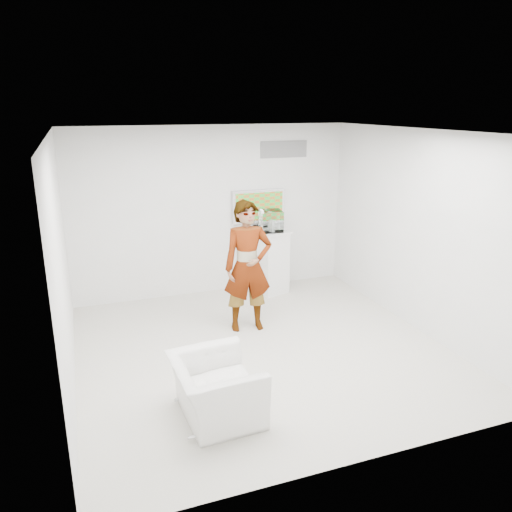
% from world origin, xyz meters
% --- Properties ---
extents(room, '(5.01, 5.01, 3.00)m').
position_xyz_m(room, '(0.00, 0.00, 1.50)').
color(room, '#BAB7AB').
rests_on(room, ground).
extents(tv, '(1.00, 0.08, 0.60)m').
position_xyz_m(tv, '(0.85, 2.45, 1.55)').
color(tv, silver).
rests_on(tv, room).
extents(logo_decal, '(0.90, 0.02, 0.30)m').
position_xyz_m(logo_decal, '(1.35, 2.49, 2.55)').
color(logo_decal, slate).
rests_on(logo_decal, room).
extents(person, '(0.78, 0.56, 2.00)m').
position_xyz_m(person, '(0.05, 0.75, 1.00)').
color(person, silver).
rests_on(person, room).
extents(armchair, '(0.94, 1.06, 0.66)m').
position_xyz_m(armchair, '(-1.03, -1.29, 0.33)').
color(armchair, silver).
rests_on(armchair, room).
extents(pedestal, '(0.70, 0.70, 1.15)m').
position_xyz_m(pedestal, '(0.95, 2.10, 0.58)').
color(pedestal, white).
rests_on(pedestal, room).
extents(floor_uplight, '(0.26, 0.26, 0.31)m').
position_xyz_m(floor_uplight, '(1.09, 2.32, 0.15)').
color(floor_uplight, silver).
rests_on(floor_uplight, room).
extents(vitrine, '(0.42, 0.42, 0.38)m').
position_xyz_m(vitrine, '(0.95, 2.10, 1.34)').
color(vitrine, white).
rests_on(vitrine, pedestal).
extents(console, '(0.07, 0.16, 0.21)m').
position_xyz_m(console, '(0.95, 2.10, 1.26)').
color(console, white).
rests_on(console, pedestal).
extents(wii_remote, '(0.06, 0.15, 0.04)m').
position_xyz_m(wii_remote, '(0.32, 0.87, 1.80)').
color(wii_remote, white).
rests_on(wii_remote, person).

